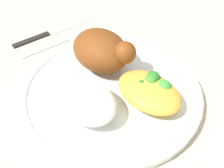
{
  "coord_description": "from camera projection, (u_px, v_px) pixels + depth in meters",
  "views": [
    {
      "loc": [
        0.25,
        -0.24,
        0.36
      ],
      "look_at": [
        0.0,
        0.0,
        0.03
      ],
      "focal_mm": 47.97,
      "sensor_mm": 36.0,
      "label": 1
    }
  ],
  "objects": [
    {
      "name": "mac_cheese_with_broccoli",
      "position": [
        150.0,
        91.0,
        0.46
      ],
      "size": [
        0.11,
        0.08,
        0.04
      ],
      "color": "gold",
      "rests_on": "plate"
    },
    {
      "name": "plate",
      "position": [
        112.0,
        92.0,
        0.5
      ],
      "size": [
        0.3,
        0.3,
        0.02
      ],
      "color": "white",
      "rests_on": "ground_plane"
    },
    {
      "name": "roasted_chicken",
      "position": [
        102.0,
        51.0,
        0.51
      ],
      "size": [
        0.12,
        0.08,
        0.07
      ],
      "color": "brown",
      "rests_on": "plate"
    },
    {
      "name": "knife",
      "position": [
        48.0,
        33.0,
        0.63
      ],
      "size": [
        0.04,
        0.19,
        0.01
      ],
      "color": "black",
      "rests_on": "ground_plane"
    },
    {
      "name": "rice_pile",
      "position": [
        85.0,
        100.0,
        0.44
      ],
      "size": [
        0.11,
        0.08,
        0.05
      ],
      "primitive_type": "ellipsoid",
      "color": "white",
      "rests_on": "plate"
    },
    {
      "name": "fork",
      "position": [
        57.0,
        43.0,
        0.61
      ],
      "size": [
        0.03,
        0.14,
        0.01
      ],
      "color": "silver",
      "rests_on": "ground_plane"
    },
    {
      "name": "ground_plane",
      "position": [
        112.0,
        97.0,
        0.5
      ],
      "size": [
        2.0,
        2.0,
        0.0
      ],
      "primitive_type": "plane",
      "color": "#BDAE92"
    }
  ]
}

